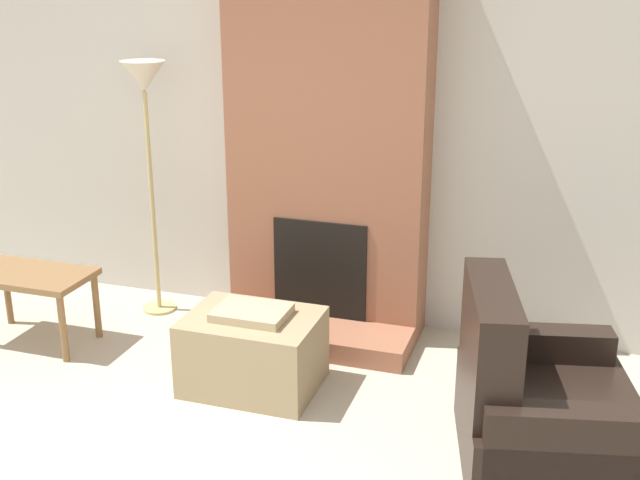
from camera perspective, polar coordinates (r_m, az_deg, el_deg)
name	(u,v)px	position (r m, az deg, el deg)	size (l,w,h in m)	color
wall_back	(337,131)	(5.29, 1.21, 7.77)	(7.45, 0.06, 2.60)	#BCB7AD
fireplace	(327,149)	(5.10, 0.49, 6.47)	(1.28, 0.72, 2.60)	#935B42
ottoman	(253,351)	(4.66, -4.80, -7.84)	(0.75, 0.56, 0.49)	#998460
armchair	(533,414)	(4.08, 14.93, -11.85)	(1.02, 1.12, 0.93)	black
side_table	(30,282)	(5.43, -19.91, -2.84)	(0.78, 0.44, 0.48)	brown
floor_lamp_left	(145,99)	(5.44, -12.35, 9.79)	(0.29, 0.29, 1.74)	tan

